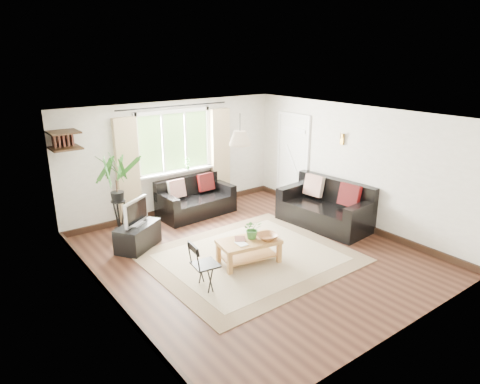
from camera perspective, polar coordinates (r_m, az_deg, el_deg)
floor at (r=7.48m, az=1.85°, el=-8.44°), size 5.50×5.50×0.00m
ceiling at (r=6.75m, az=2.06°, el=10.09°), size 5.50×5.50×0.00m
wall_back at (r=9.25m, az=-8.76°, el=4.52°), size 5.00×0.02×2.40m
wall_front at (r=5.31m, az=20.93°, el=-6.95°), size 5.00×0.02×2.40m
wall_left at (r=5.89m, az=-17.50°, el=-4.11°), size 0.02×5.50×2.40m
wall_right at (r=8.75m, az=14.89°, el=3.33°), size 0.02×5.50×2.40m
rug at (r=7.39m, az=1.42°, el=-8.69°), size 3.30×2.84×0.02m
window at (r=9.14m, az=-8.75°, el=6.60°), size 2.50×0.16×2.16m
door at (r=9.88m, az=7.01°, el=4.27°), size 0.06×0.96×2.06m
corner_shelf at (r=8.09m, az=-22.38°, el=6.42°), size 0.50×0.50×0.34m
pendant_lamp at (r=7.12m, az=0.00°, el=7.67°), size 0.36×0.36×0.54m
wall_sconce at (r=8.76m, az=13.35°, el=7.10°), size 0.12×0.12×0.28m
sofa_back at (r=9.20m, az=-5.88°, el=-0.78°), size 1.64×0.88×0.75m
sofa_right at (r=8.72m, az=11.24°, el=-1.74°), size 1.92×1.10×0.86m
coffee_table at (r=7.14m, az=1.18°, el=-7.94°), size 1.08×0.72×0.41m
table_plant at (r=7.06m, az=1.68°, el=-4.93°), size 0.37×0.35×0.33m
bowl at (r=7.09m, az=3.63°, el=-5.96°), size 0.39×0.39×0.08m
book_a at (r=6.87m, az=-0.36°, el=-7.05°), size 0.17×0.22×0.02m
book_b at (r=7.06m, az=-0.68°, el=-6.32°), size 0.27×0.29×0.02m
tv_stand at (r=7.87m, az=-13.46°, el=-5.75°), size 0.95×0.85×0.45m
tv at (r=7.70m, az=-13.71°, el=-2.56°), size 0.65×0.53×0.49m
palm_stand at (r=8.18m, az=-15.99°, el=-0.70°), size 0.67×0.67×1.60m
folding_chair at (r=6.36m, az=-4.64°, el=-9.73°), size 0.44×0.44×0.76m
sill_plant at (r=9.30m, az=-7.01°, el=3.80°), size 0.14×0.10×0.27m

